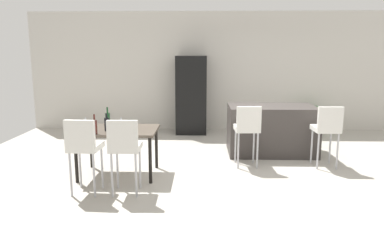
{
  "coord_description": "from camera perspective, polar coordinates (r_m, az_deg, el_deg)",
  "views": [
    {
      "loc": [
        -0.74,
        -5.77,
        1.9
      ],
      "look_at": [
        -0.9,
        0.14,
        0.85
      ],
      "focal_mm": 32.6,
      "sensor_mm": 36.0,
      "label": 1
    }
  ],
  "objects": [
    {
      "name": "back_wall",
      "position": [
        8.76,
        6.49,
        7.07
      ],
      "size": [
        10.0,
        0.12,
        2.9
      ],
      "primitive_type": "cube",
      "color": "beige",
      "rests_on": "ground_plane"
    },
    {
      "name": "bar_chair_left",
      "position": [
        5.88,
        9.06,
        -1.84
      ],
      "size": [
        0.42,
        0.42,
        1.05
      ],
      "color": "silver",
      "rests_on": "ground_plane"
    },
    {
      "name": "dining_chair_near",
      "position": [
        4.89,
        -17.33,
        -4.61
      ],
      "size": [
        0.42,
        0.42,
        1.05
      ],
      "color": "silver",
      "rests_on": "ground_plane"
    },
    {
      "name": "refrigerator",
      "position": [
        8.34,
        -0.11,
        3.33
      ],
      "size": [
        0.72,
        0.68,
        1.84
      ],
      "primitive_type": "cube",
      "color": "black",
      "rests_on": "ground_plane"
    },
    {
      "name": "wine_bottle_inner",
      "position": [
        5.26,
        -15.64,
        -1.84
      ],
      "size": [
        0.07,
        0.07,
        0.29
      ],
      "color": "#471E19",
      "rests_on": "dining_table"
    },
    {
      "name": "ground_plane",
      "position": [
        6.12,
        8.55,
        -8.13
      ],
      "size": [
        10.0,
        10.0,
        0.0
      ],
      "primitive_type": "plane",
      "color": "#ADA89E"
    },
    {
      "name": "kitchen_island",
      "position": [
        6.85,
        12.8,
        -2.31
      ],
      "size": [
        1.62,
        0.96,
        0.92
      ],
      "primitive_type": "cube",
      "color": "#383330",
      "rests_on": "ground_plane"
    },
    {
      "name": "potted_plant",
      "position": [
        8.82,
        19.3,
        -0.27
      ],
      "size": [
        0.48,
        0.48,
        0.68
      ],
      "color": "beige",
      "rests_on": "ground_plane"
    },
    {
      "name": "bar_chair_middle",
      "position": [
        6.19,
        21.24,
        -1.81
      ],
      "size": [
        0.41,
        0.41,
        1.05
      ],
      "color": "silver",
      "rests_on": "ground_plane"
    },
    {
      "name": "dining_chair_far",
      "position": [
        4.74,
        -10.98,
        -4.79
      ],
      "size": [
        0.4,
        0.4,
        1.05
      ],
      "color": "silver",
      "rests_on": "ground_plane"
    },
    {
      "name": "dining_table",
      "position": [
        5.54,
        -12.02,
        -3.02
      ],
      "size": [
        1.22,
        0.82,
        0.74
      ],
      "color": "#4C4238",
      "rests_on": "ground_plane"
    },
    {
      "name": "wine_glass_left",
      "position": [
        5.75,
        -17.04,
        -0.75
      ],
      "size": [
        0.07,
        0.07,
        0.17
      ],
      "color": "silver",
      "rests_on": "dining_table"
    },
    {
      "name": "wine_bottle_corner",
      "position": [
        5.41,
        -13.77,
        -1.45
      ],
      "size": [
        0.07,
        0.07,
        0.27
      ],
      "color": "black",
      "rests_on": "dining_table"
    },
    {
      "name": "wine_glass_middle",
      "position": [
        5.6,
        -11.54,
        -0.78
      ],
      "size": [
        0.07,
        0.07,
        0.17
      ],
      "color": "silver",
      "rests_on": "dining_table"
    },
    {
      "name": "wine_bottle_right",
      "position": [
        5.81,
        -13.63,
        -0.6
      ],
      "size": [
        0.07,
        0.07,
        0.3
      ],
      "color": "#194723",
      "rests_on": "dining_table"
    }
  ]
}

